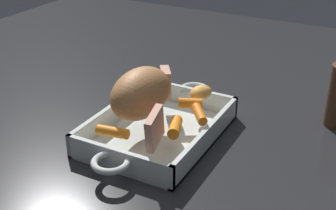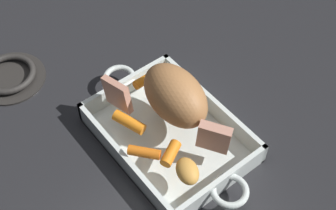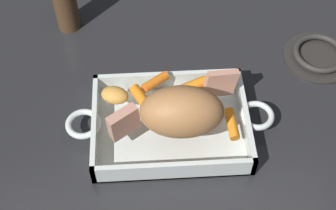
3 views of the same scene
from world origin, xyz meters
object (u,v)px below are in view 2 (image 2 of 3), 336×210
Objects in this scene: roasting_dish at (169,135)px; baby_carrot_northeast at (129,122)px; roast_slice_thick at (117,95)px; stove_burner_rear at (9,76)px; pork_roast at (175,95)px; baby_carrot_southeast at (171,153)px; roast_slice_thin at (214,137)px; potato_corner at (187,171)px; baby_carrot_northwest at (147,78)px; baby_carrot_long at (144,152)px.

baby_carrot_northeast is (0.05, 0.06, 0.04)m from roasting_dish.
stove_burner_rear is (0.24, 0.13, -0.07)m from roast_slice_thick.
pork_roast is (0.02, -0.03, 0.08)m from roasting_dish.
baby_carrot_southeast reaches higher than stove_burner_rear.
roast_slice_thin reaches higher than stove_burner_rear.
pork_roast is at bearing 1.79° from roast_slice_thin.
roast_slice_thin is at bearing -145.28° from baby_carrot_northeast.
roast_slice_thin is at bearing -160.34° from roasting_dish.
roasting_dish is at bearing -153.05° from stove_burner_rear.
roast_slice_thick is (0.19, 0.08, 0.00)m from roast_slice_thin.
stove_burner_rear is (0.30, 0.11, -0.05)m from baby_carrot_northeast.
stove_burner_rear is at bearing 16.11° from potato_corner.
roast_slice_thick is at bearing 1.13° from potato_corner.
pork_roast reaches higher than roasting_dish.
baby_carrot_northwest is (0.11, -0.03, 0.04)m from roasting_dish.
baby_carrot_long is 0.92× the size of baby_carrot_northeast.
baby_carrot_northwest is (0.01, -0.08, -0.02)m from roast_slice_thick.
roast_slice_thick is at bearing 99.62° from baby_carrot_northwest.
baby_carrot_northeast reaches higher than baby_carrot_northwest.
roast_slice_thin is 0.08m from potato_corner.
roast_slice_thin is at bearing -154.48° from stove_burner_rear.
baby_carrot_northwest is at bearing -0.33° from roast_slice_thin.
pork_roast is at bearing -43.08° from baby_carrot_southeast.
roast_slice_thin is 0.49m from stove_burner_rear.
baby_carrot_long is (-0.13, 0.03, -0.02)m from roast_slice_thick.
roast_slice_thin is 1.23× the size of baby_carrot_southeast.
roast_slice_thick is at bearing 23.06° from roast_slice_thin.
potato_corner reaches higher than baby_carrot_southeast.
pork_roast is at bearing -67.50° from baby_carrot_long.
roast_slice_thick is 0.28m from stove_burner_rear.
roast_slice_thin reaches higher than potato_corner.
potato_corner reaches higher than baby_carrot_northeast.
roast_slice_thick is at bearing -12.98° from baby_carrot_northeast.
baby_carrot_southeast is at bearing 67.36° from roast_slice_thin.
baby_carrot_northwest is 1.07× the size of baby_carrot_long.
roast_slice_thick reaches higher than baby_carrot_southeast.
roast_slice_thin is 1.08× the size of potato_corner.
baby_carrot_northwest is at bearing -19.37° from potato_corner.
stove_burner_rear is (0.43, 0.21, -0.07)m from roast_slice_thin.
roast_slice_thin reaches higher than baby_carrot_southeast.
pork_roast is 1.00× the size of stove_burner_rear.
pork_roast is 3.18× the size of baby_carrot_southeast.
roast_slice_thin reaches higher than roasting_dish.
roasting_dish reaches higher than stove_burner_rear.
baby_carrot_long reaches higher than stove_burner_rear.
baby_carrot_northeast is (-0.05, 0.01, -0.02)m from roast_slice_thick.
roast_slice_thin is at bearing -112.64° from baby_carrot_southeast.
baby_carrot_northeast is (0.10, 0.02, 0.00)m from baby_carrot_southeast.
baby_carrot_northeast reaches higher than roasting_dish.
baby_carrot_northeast reaches higher than baby_carrot_southeast.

